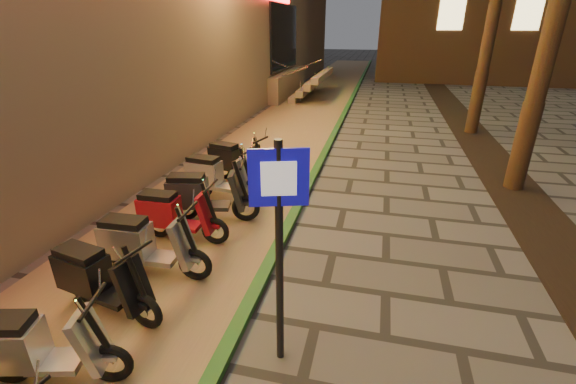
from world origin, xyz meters
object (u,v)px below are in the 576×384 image
(scooter_4, at_px, (32,347))
(scooter_10, at_px, (234,161))
(pedestrian_sign, at_px, (279,229))
(scooter_8, at_px, (202,195))
(scooter_7, at_px, (173,214))
(scooter_5, at_px, (97,279))
(scooter_6, at_px, (143,244))
(scooter_9, at_px, (215,176))

(scooter_4, relative_size, scooter_10, 0.93)
(pedestrian_sign, height_order, scooter_8, pedestrian_sign)
(scooter_7, bearing_deg, scooter_5, -91.86)
(pedestrian_sign, relative_size, scooter_10, 1.52)
(scooter_4, distance_m, scooter_8, 3.70)
(pedestrian_sign, xyz_separation_m, scooter_7, (-2.39, 2.06, -1.13))
(pedestrian_sign, distance_m, scooter_6, 2.76)
(scooter_5, height_order, scooter_6, scooter_6)
(scooter_4, height_order, scooter_8, scooter_8)
(pedestrian_sign, xyz_separation_m, scooter_10, (-2.36, 4.81, -1.11))
(scooter_9, distance_m, scooter_10, 1.04)
(pedestrian_sign, distance_m, scooter_5, 2.67)
(scooter_4, height_order, scooter_10, scooter_10)
(pedestrian_sign, bearing_deg, scooter_4, -176.16)
(scooter_8, bearing_deg, scooter_4, -103.55)
(scooter_8, distance_m, scooter_9, 0.97)
(scooter_7, height_order, scooter_10, scooter_10)
(scooter_5, xyz_separation_m, scooter_8, (0.20, 2.60, 0.03))
(scooter_8, bearing_deg, scooter_7, -115.47)
(pedestrian_sign, relative_size, scooter_7, 1.60)
(scooter_4, relative_size, scooter_8, 0.90)
(pedestrian_sign, relative_size, scooter_5, 1.58)
(scooter_5, distance_m, scooter_6, 0.84)
(scooter_9, bearing_deg, scooter_6, -82.34)
(scooter_4, height_order, scooter_9, scooter_9)
(scooter_6, relative_size, scooter_8, 0.97)
(scooter_5, height_order, scooter_7, scooter_5)
(pedestrian_sign, relative_size, scooter_6, 1.52)
(scooter_6, xyz_separation_m, scooter_10, (-0.06, 3.76, -0.00))
(scooter_5, relative_size, scooter_10, 0.97)
(scooter_9, height_order, scooter_10, scooter_9)
(scooter_7, bearing_deg, scooter_10, 88.14)
(pedestrian_sign, height_order, scooter_9, pedestrian_sign)
(scooter_10, bearing_deg, scooter_9, -75.89)
(scooter_5, distance_m, scooter_8, 2.60)
(pedestrian_sign, height_order, scooter_4, pedestrian_sign)
(pedestrian_sign, bearing_deg, scooter_9, 104.81)
(scooter_5, bearing_deg, pedestrian_sign, 6.28)
(scooter_6, distance_m, scooter_9, 2.72)
(scooter_6, bearing_deg, scooter_5, -99.64)
(pedestrian_sign, height_order, scooter_6, pedestrian_sign)
(pedestrian_sign, distance_m, scooter_9, 4.58)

